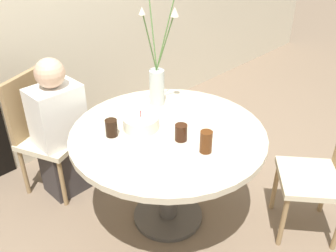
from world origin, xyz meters
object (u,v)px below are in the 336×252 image
drink_glass_1 (206,142)px  person_boy (60,133)px  drink_glass_2 (111,128)px  chair_right_flank (328,169)px  chair_left_flank (42,128)px  birthday_cake (141,123)px  side_plate (135,171)px  drink_glass_0 (181,132)px  flower_vase (157,74)px

drink_glass_1 → person_boy: size_ratio=0.12×
drink_glass_2 → chair_right_flank: bearing=-47.9°
chair_left_flank → birthday_cake: size_ratio=4.07×
birthday_cake → side_plate: (-0.31, -0.30, -0.04)m
drink_glass_0 → person_boy: person_boy is taller
drink_glass_0 → person_boy: size_ratio=0.10×
side_plate → drink_glass_2: bearing=70.2°
chair_right_flank → birthday_cake: bearing=-91.1°
flower_vase → drink_glass_0: bearing=-117.4°
birthday_cake → person_boy: 0.71m
chair_left_flank → drink_glass_1: (0.37, -1.21, 0.27)m
birthday_cake → drink_glass_1: bearing=-79.0°
flower_vase → person_boy: bearing=139.2°
chair_left_flank → drink_glass_0: size_ratio=8.93×
flower_vase → drink_glass_2: flower_vase is taller
drink_glass_2 → drink_glass_1: bearing=-62.5°
birthday_cake → drink_glass_1: 0.45m
flower_vase → person_boy: flower_vase is taller
drink_glass_0 → person_boy: 0.97m
side_plate → birthday_cake: bearing=44.3°
chair_left_flank → person_boy: person_boy is taller
drink_glass_1 → chair_right_flank: bearing=-37.3°
flower_vase → drink_glass_0: (-0.22, -0.43, -0.17)m
person_boy → flower_vase: bearing=-40.8°
side_plate → person_boy: size_ratio=0.18×
flower_vase → side_plate: flower_vase is taller
drink_glass_1 → flower_vase: bearing=70.6°
chair_right_flank → flower_vase: bearing=-108.2°
flower_vase → chair_right_flank: bearing=-69.3°
side_plate → drink_glass_1: bearing=-19.8°
birthday_cake → flower_vase: bearing=28.8°
person_boy → side_plate: bearing=-95.1°
chair_left_flank → flower_vase: size_ratio=1.14×
person_boy → drink_glass_0: bearing=-71.0°
drink_glass_2 → person_boy: bearing=95.0°
flower_vase → drink_glass_1: bearing=-109.4°
drink_glass_0 → drink_glass_2: bearing=128.0°
flower_vase → drink_glass_1: size_ratio=6.05×
chair_left_flank → drink_glass_2: chair_left_flank is taller
chair_left_flank → drink_glass_0: chair_left_flank is taller
chair_right_flank → side_plate: 1.21m
chair_right_flank → drink_glass_0: (-0.63, 0.65, 0.26)m
chair_right_flank → side_plate: chair_right_flank is taller
birthday_cake → flower_vase: 0.39m
drink_glass_1 → side_plate: bearing=160.2°
chair_right_flank → person_boy: (-0.93, 1.54, -0.01)m
chair_right_flank → flower_vase: 1.23m
drink_glass_0 → drink_glass_1: bearing=-87.5°
flower_vase → drink_glass_0: 0.51m
side_plate → drink_glass_2: 0.39m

